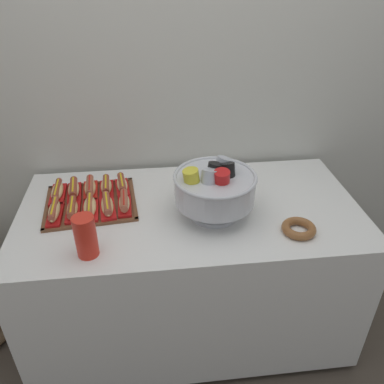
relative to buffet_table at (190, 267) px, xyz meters
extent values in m
plane|color=#4C4238|center=(0.00, 0.00, -0.41)|extent=(10.00, 10.00, 0.00)
cube|color=beige|center=(0.00, 0.48, 0.89)|extent=(6.00, 0.10, 2.60)
cube|color=white|center=(0.00, 0.00, 0.00)|extent=(1.55, 0.79, 0.73)
cylinder|color=black|center=(-0.65, -0.27, -0.39)|extent=(0.05, 0.05, 0.04)
cylinder|color=black|center=(0.65, -0.27, -0.39)|extent=(0.05, 0.05, 0.04)
cylinder|color=black|center=(-0.65, 0.27, -0.39)|extent=(0.05, 0.05, 0.04)
cylinder|color=black|center=(0.65, 0.27, -0.39)|extent=(0.05, 0.05, 0.04)
cube|color=brown|center=(-0.45, 0.08, 0.37)|extent=(0.44, 0.40, 0.01)
cube|color=brown|center=(-0.43, -0.09, 0.38)|extent=(0.40, 0.05, 0.01)
cube|color=brown|center=(-0.47, 0.25, 0.38)|extent=(0.40, 0.05, 0.01)
cube|color=brown|center=(-0.64, 0.06, 0.38)|extent=(0.05, 0.36, 0.01)
cube|color=brown|center=(-0.26, 0.10, 0.38)|extent=(0.05, 0.36, 0.01)
cube|color=#B21414|center=(-0.59, -0.02, 0.38)|extent=(0.07, 0.18, 0.02)
ellipsoid|color=#E0BC7F|center=(-0.59, -0.02, 0.41)|extent=(0.05, 0.17, 0.04)
cylinder|color=#9E4C38|center=(-0.59, -0.02, 0.42)|extent=(0.03, 0.16, 0.03)
cylinder|color=yellow|center=(-0.59, -0.02, 0.43)|extent=(0.01, 0.13, 0.01)
cube|color=red|center=(-0.52, -0.01, 0.38)|extent=(0.07, 0.16, 0.02)
ellipsoid|color=tan|center=(-0.52, -0.01, 0.40)|extent=(0.06, 0.15, 0.04)
cylinder|color=brown|center=(-0.52, -0.01, 0.41)|extent=(0.04, 0.15, 0.03)
cylinder|color=yellow|center=(-0.52, -0.01, 0.43)|extent=(0.02, 0.13, 0.01)
cube|color=red|center=(-0.44, 0.00, 0.38)|extent=(0.08, 0.18, 0.02)
ellipsoid|color=#E0BC7F|center=(-0.44, 0.00, 0.41)|extent=(0.07, 0.17, 0.04)
cylinder|color=#A8563D|center=(-0.44, 0.00, 0.42)|extent=(0.04, 0.17, 0.03)
cylinder|color=yellow|center=(-0.44, 0.00, 0.43)|extent=(0.02, 0.14, 0.01)
cube|color=red|center=(-0.37, 0.01, 0.38)|extent=(0.09, 0.19, 0.02)
ellipsoid|color=#E0BC7F|center=(-0.37, 0.01, 0.40)|extent=(0.07, 0.17, 0.04)
cylinder|color=#9E4C38|center=(-0.37, 0.01, 0.41)|extent=(0.05, 0.16, 0.03)
cylinder|color=yellow|center=(-0.37, 0.01, 0.43)|extent=(0.03, 0.14, 0.01)
cube|color=red|center=(-0.29, 0.01, 0.38)|extent=(0.07, 0.16, 0.02)
ellipsoid|color=beige|center=(-0.29, 0.01, 0.41)|extent=(0.05, 0.15, 0.04)
cylinder|color=#A8563D|center=(-0.29, 0.01, 0.42)|extent=(0.04, 0.15, 0.03)
cylinder|color=red|center=(-0.29, 0.01, 0.43)|extent=(0.01, 0.13, 0.01)
cube|color=red|center=(-0.61, 0.15, 0.38)|extent=(0.07, 0.19, 0.02)
ellipsoid|color=#E0BC7F|center=(-0.61, 0.15, 0.40)|extent=(0.06, 0.17, 0.04)
cylinder|color=brown|center=(-0.61, 0.15, 0.41)|extent=(0.04, 0.17, 0.03)
cylinder|color=yellow|center=(-0.61, 0.15, 0.43)|extent=(0.01, 0.14, 0.01)
cube|color=#B21414|center=(-0.53, 0.16, 0.38)|extent=(0.08, 0.18, 0.02)
ellipsoid|color=beige|center=(-0.53, 0.16, 0.40)|extent=(0.07, 0.16, 0.04)
cylinder|color=brown|center=(-0.53, 0.16, 0.42)|extent=(0.05, 0.16, 0.03)
cylinder|color=yellow|center=(-0.53, 0.16, 0.43)|extent=(0.02, 0.13, 0.01)
cube|color=red|center=(-0.46, 0.16, 0.38)|extent=(0.08, 0.18, 0.02)
ellipsoid|color=#E0BC7F|center=(-0.46, 0.16, 0.40)|extent=(0.07, 0.17, 0.04)
cylinder|color=#A8563D|center=(-0.46, 0.16, 0.42)|extent=(0.05, 0.16, 0.03)
cylinder|color=red|center=(-0.46, 0.16, 0.43)|extent=(0.02, 0.13, 0.01)
cube|color=#B21414|center=(-0.38, 0.17, 0.38)|extent=(0.07, 0.16, 0.02)
ellipsoid|color=#E0BC7F|center=(-0.38, 0.17, 0.40)|extent=(0.06, 0.15, 0.04)
cylinder|color=brown|center=(-0.38, 0.17, 0.41)|extent=(0.04, 0.15, 0.03)
cylinder|color=yellow|center=(-0.38, 0.17, 0.43)|extent=(0.02, 0.12, 0.01)
cube|color=red|center=(-0.31, 0.18, 0.38)|extent=(0.08, 0.16, 0.02)
ellipsoid|color=beige|center=(-0.31, 0.18, 0.40)|extent=(0.07, 0.15, 0.04)
cylinder|color=brown|center=(-0.31, 0.18, 0.41)|extent=(0.05, 0.15, 0.03)
cylinder|color=yellow|center=(-0.31, 0.18, 0.43)|extent=(0.02, 0.13, 0.01)
cylinder|color=silver|center=(0.10, -0.06, 0.37)|extent=(0.22, 0.22, 0.02)
cone|color=silver|center=(0.10, -0.06, 0.41)|extent=(0.08, 0.08, 0.06)
cylinder|color=silver|center=(0.10, -0.06, 0.50)|extent=(0.34, 0.34, 0.12)
torus|color=silver|center=(0.10, -0.06, 0.56)|extent=(0.35, 0.35, 0.02)
cylinder|color=black|center=(0.15, -0.06, 0.55)|extent=(0.07, 0.10, 0.14)
cylinder|color=#B7BCC6|center=(0.13, 0.00, 0.55)|extent=(0.11, 0.10, 0.14)
cylinder|color=black|center=(0.09, -0.05, 0.55)|extent=(0.11, 0.11, 0.14)
cylinder|color=yellow|center=(0.00, -0.09, 0.55)|extent=(0.11, 0.09, 0.13)
cylinder|color=#B7BCC6|center=(0.07, -0.10, 0.55)|extent=(0.10, 0.11, 0.14)
cylinder|color=red|center=(0.12, -0.11, 0.55)|extent=(0.09, 0.10, 0.13)
cylinder|color=red|center=(-0.42, -0.27, 0.42)|extent=(0.08, 0.08, 0.11)
cylinder|color=red|center=(-0.42, -0.27, 0.44)|extent=(0.08, 0.08, 0.11)
cylinder|color=red|center=(-0.42, -0.27, 0.46)|extent=(0.08, 0.08, 0.11)
cylinder|color=red|center=(-0.42, -0.27, 0.48)|extent=(0.08, 0.08, 0.11)
torus|color=brown|center=(0.43, -0.23, 0.38)|extent=(0.14, 0.14, 0.04)
camera|label=1|loc=(-0.16, -1.46, 1.38)|focal=36.73mm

